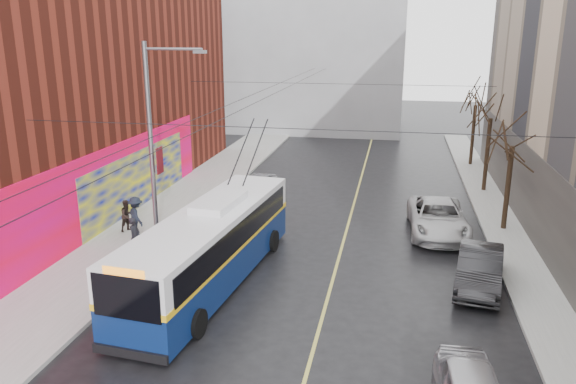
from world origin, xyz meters
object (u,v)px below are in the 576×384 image
(pedestrian_c, at_px, (136,216))
(trolleybus, at_px, (210,246))
(tree_near, at_px, (514,130))
(tree_mid, at_px, (492,105))
(parked_car_c, at_px, (438,218))
(streetlight_pole, at_px, (155,145))
(parked_car_b, at_px, (480,269))
(tree_far, at_px, (477,94))
(following_car, at_px, (257,186))
(pedestrian_b, at_px, (127,216))
(pedestrian_a, at_px, (135,237))

(pedestrian_c, bearing_deg, trolleybus, -174.18)
(tree_near, height_order, tree_mid, tree_mid)
(parked_car_c, bearing_deg, pedestrian_c, -169.13)
(streetlight_pole, bearing_deg, parked_car_b, -3.29)
(streetlight_pole, height_order, tree_mid, streetlight_pole)
(tree_far, xyz_separation_m, pedestrian_c, (-17.06, -18.34, -4.06))
(tree_mid, bearing_deg, following_car, -164.15)
(tree_mid, distance_m, pedestrian_b, 21.26)
(pedestrian_a, bearing_deg, tree_far, -36.23)
(tree_far, relative_size, parked_car_b, 1.45)
(parked_car_c, distance_m, pedestrian_a, 14.02)
(tree_near, bearing_deg, parked_car_c, -163.09)
(pedestrian_a, bearing_deg, parked_car_c, -64.46)
(streetlight_pole, relative_size, pedestrian_b, 5.88)
(parked_car_c, bearing_deg, pedestrian_a, -158.73)
(tree_far, distance_m, following_car, 17.59)
(parked_car_b, distance_m, following_car, 15.01)
(tree_near, bearing_deg, pedestrian_c, -165.74)
(streetlight_pole, xyz_separation_m, tree_near, (15.14, 6.00, 0.13))
(tree_mid, height_order, trolleybus, tree_mid)
(pedestrian_b, bearing_deg, streetlight_pole, -97.96)
(tree_mid, distance_m, parked_car_b, 14.61)
(parked_car_b, relative_size, pedestrian_b, 2.97)
(tree_mid, height_order, tree_far, tree_mid)
(trolleybus, bearing_deg, tree_near, 40.40)
(pedestrian_a, height_order, pedestrian_b, pedestrian_a)
(tree_far, bearing_deg, following_car, -140.83)
(tree_near, relative_size, following_car, 1.60)
(parked_car_b, xyz_separation_m, parked_car_c, (-1.20, 5.78, 0.04))
(tree_mid, relative_size, parked_car_b, 1.47)
(following_car, bearing_deg, tree_far, 46.05)
(tree_mid, bearing_deg, pedestrian_a, -139.46)
(trolleybus, distance_m, following_car, 11.69)
(tree_far, xyz_separation_m, following_car, (-13.19, -10.74, -4.46))
(pedestrian_a, distance_m, pedestrian_b, 3.29)
(parked_car_c, bearing_deg, tree_mid, 65.36)
(tree_mid, relative_size, pedestrian_c, 3.59)
(tree_near, distance_m, pedestrian_a, 17.79)
(parked_car_c, height_order, pedestrian_c, pedestrian_c)
(parked_car_b, relative_size, parked_car_c, 0.80)
(trolleybus, bearing_deg, streetlight_pole, 148.41)
(pedestrian_b, bearing_deg, parked_car_c, -47.47)
(streetlight_pole, distance_m, pedestrian_b, 5.16)
(pedestrian_a, relative_size, pedestrian_b, 1.11)
(trolleybus, xyz_separation_m, parked_car_b, (10.06, 1.59, -0.79))
(trolleybus, bearing_deg, parked_car_b, 14.71)
(tree_far, xyz_separation_m, trolleybus, (-12.06, -22.35, -3.60))
(following_car, bearing_deg, pedestrian_a, -98.90)
(tree_far, xyz_separation_m, pedestrian_b, (-17.73, -17.89, -4.23))
(streetlight_pole, relative_size, parked_car_b, 1.98)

